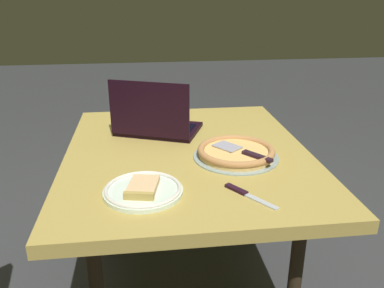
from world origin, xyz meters
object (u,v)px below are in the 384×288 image
pizza_plate (143,190)px  pizza_tray (236,152)px  table_knife (245,194)px  laptop (156,123)px  dining_table (187,165)px

pizza_plate → pizza_tray: bearing=-55.7°
table_knife → pizza_plate: bearing=81.4°
pizza_tray → table_knife: 0.29m
pizza_tray → table_knife: (-0.29, 0.04, -0.02)m
laptop → dining_table: bearing=-151.1°
laptop → table_knife: laptop is taller
dining_table → pizza_plate: bearing=151.9°
dining_table → table_knife: table_knife is taller
laptop → pizza_plate: laptop is taller
laptop → pizza_plate: size_ratio=1.64×
dining_table → table_knife: 0.41m
dining_table → laptop: size_ratio=2.77×
laptop → table_knife: size_ratio=2.34×
dining_table → pizza_tray: (-0.09, -0.18, 0.09)m
laptop → pizza_plate: 0.55m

